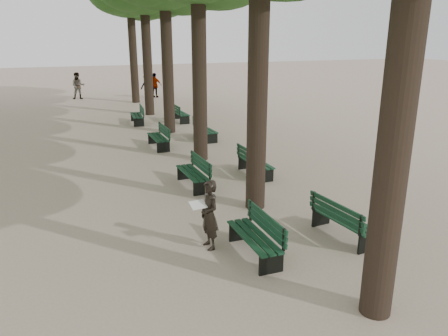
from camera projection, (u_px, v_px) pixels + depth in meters
name	position (u px, v px, depth m)	size (l,w,h in m)	color
ground	(247.00, 270.00, 8.73)	(120.00, 120.00, 0.00)	tan
bench_left_0	(254.00, 244.00, 9.22)	(0.60, 1.81, 0.92)	black
bench_left_1	(193.00, 178.00, 13.38)	(0.66, 1.83, 0.92)	black
bench_left_2	(158.00, 141.00, 17.94)	(0.63, 1.82, 0.92)	black
bench_left_3	(137.00, 119.00, 22.71)	(0.68, 1.83, 0.92)	black
bench_right_0	(343.00, 227.00, 10.03)	(0.78, 1.86, 0.92)	black
bench_right_1	(255.00, 167.00, 14.48)	(0.63, 1.82, 0.92)	black
bench_right_2	(205.00, 133.00, 19.35)	(0.67, 1.83, 0.92)	black
bench_right_3	(180.00, 116.00, 23.30)	(0.65, 1.82, 0.92)	black
man_with_map	(209.00, 215.00, 9.42)	(0.63, 0.66, 1.56)	black
pedestrian_b	(148.00, 86.00, 31.75)	(1.11, 0.34, 1.71)	#262628
pedestrian_c	(155.00, 85.00, 31.84)	(1.04, 0.35, 1.77)	#262628
pedestrian_a	(78.00, 86.00, 31.03)	(0.91, 0.38, 1.88)	#262628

